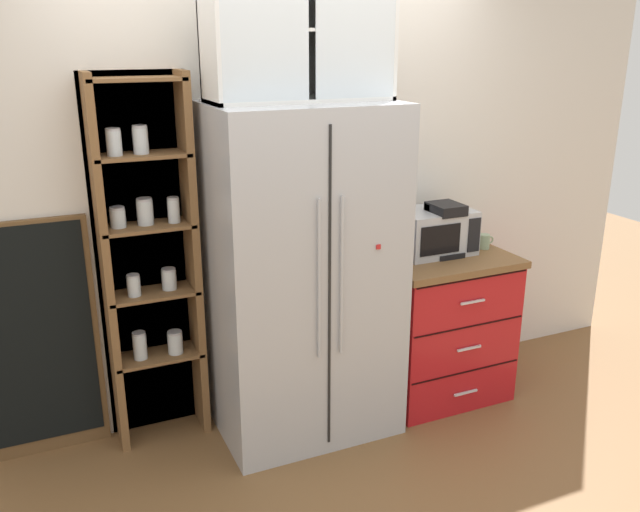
{
  "coord_description": "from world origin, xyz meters",
  "views": [
    {
      "loc": [
        -1.28,
        -3.07,
        2.11
      ],
      "look_at": [
        0.1,
        0.02,
        1.0
      ],
      "focal_mm": 37.22,
      "sensor_mm": 36.0,
      "label": 1
    }
  ],
  "objects_px": {
    "bottle_amber": "(437,233)",
    "chalkboard_menu": "(38,340)",
    "coffee_maker": "(442,228)",
    "bottle_cobalt": "(393,239)",
    "microwave": "(434,231)",
    "refrigerator": "(303,274)",
    "mug_sage": "(484,241)"
  },
  "relations": [
    {
      "from": "bottle_amber",
      "to": "chalkboard_menu",
      "type": "xyz_separation_m",
      "value": [
        -2.23,
        0.24,
        -0.37
      ]
    },
    {
      "from": "coffee_maker",
      "to": "bottle_amber",
      "type": "xyz_separation_m",
      "value": [
        0.0,
        0.04,
        -0.04
      ]
    },
    {
      "from": "bottle_cobalt",
      "to": "chalkboard_menu",
      "type": "relative_size",
      "value": 0.23
    },
    {
      "from": "microwave",
      "to": "bottle_cobalt",
      "type": "bearing_deg",
      "value": -172.13
    },
    {
      "from": "microwave",
      "to": "coffee_maker",
      "type": "relative_size",
      "value": 1.42
    },
    {
      "from": "bottle_cobalt",
      "to": "chalkboard_menu",
      "type": "height_order",
      "value": "chalkboard_menu"
    },
    {
      "from": "refrigerator",
      "to": "microwave",
      "type": "xyz_separation_m",
      "value": [
        0.86,
        0.07,
        0.12
      ]
    },
    {
      "from": "mug_sage",
      "to": "bottle_cobalt",
      "type": "height_order",
      "value": "bottle_cobalt"
    },
    {
      "from": "mug_sage",
      "to": "bottle_amber",
      "type": "height_order",
      "value": "bottle_amber"
    },
    {
      "from": "coffee_maker",
      "to": "chalkboard_menu",
      "type": "xyz_separation_m",
      "value": [
        -2.23,
        0.29,
        -0.41
      ]
    },
    {
      "from": "microwave",
      "to": "bottle_amber",
      "type": "distance_m",
      "value": 0.03
    },
    {
      "from": "mug_sage",
      "to": "chalkboard_menu",
      "type": "bearing_deg",
      "value": 173.13
    },
    {
      "from": "microwave",
      "to": "bottle_cobalt",
      "type": "distance_m",
      "value": 0.3
    },
    {
      "from": "mug_sage",
      "to": "bottle_cobalt",
      "type": "bearing_deg",
      "value": 178.31
    },
    {
      "from": "microwave",
      "to": "chalkboard_menu",
      "type": "distance_m",
      "value": 2.25
    },
    {
      "from": "coffee_maker",
      "to": "bottle_amber",
      "type": "distance_m",
      "value": 0.06
    },
    {
      "from": "refrigerator",
      "to": "coffee_maker",
      "type": "relative_size",
      "value": 5.84
    },
    {
      "from": "chalkboard_menu",
      "to": "coffee_maker",
      "type": "bearing_deg",
      "value": -7.33
    },
    {
      "from": "coffee_maker",
      "to": "mug_sage",
      "type": "distance_m",
      "value": 0.32
    },
    {
      "from": "microwave",
      "to": "coffee_maker",
      "type": "bearing_deg",
      "value": -54.79
    },
    {
      "from": "mug_sage",
      "to": "bottle_cobalt",
      "type": "relative_size",
      "value": 0.36
    },
    {
      "from": "bottle_amber",
      "to": "chalkboard_menu",
      "type": "distance_m",
      "value": 2.28
    },
    {
      "from": "bottle_amber",
      "to": "bottle_cobalt",
      "type": "bearing_deg",
      "value": -172.54
    },
    {
      "from": "microwave",
      "to": "bottle_cobalt",
      "type": "xyz_separation_m",
      "value": [
        -0.3,
        -0.04,
        -0.0
      ]
    },
    {
      "from": "microwave",
      "to": "chalkboard_menu",
      "type": "xyz_separation_m",
      "value": [
        -2.2,
        0.24,
        -0.38
      ]
    },
    {
      "from": "refrigerator",
      "to": "mug_sage",
      "type": "distance_m",
      "value": 1.19
    },
    {
      "from": "coffee_maker",
      "to": "bottle_amber",
      "type": "bearing_deg",
      "value": 90.0
    },
    {
      "from": "bottle_amber",
      "to": "microwave",
      "type": "bearing_deg",
      "value": -176.63
    },
    {
      "from": "microwave",
      "to": "bottle_amber",
      "type": "bearing_deg",
      "value": 3.37
    },
    {
      "from": "bottle_cobalt",
      "to": "chalkboard_menu",
      "type": "bearing_deg",
      "value": 171.45
    },
    {
      "from": "bottle_cobalt",
      "to": "microwave",
      "type": "bearing_deg",
      "value": 7.87
    },
    {
      "from": "coffee_maker",
      "to": "bottle_amber",
      "type": "relative_size",
      "value": 1.18
    }
  ]
}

